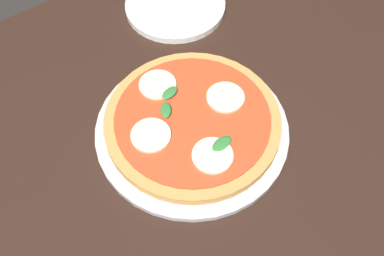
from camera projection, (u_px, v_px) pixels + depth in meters
ground_plane at (176, 253)px, 1.39m from camera, size 6.00×6.00×0.00m
dining_table at (167, 156)px, 0.85m from camera, size 1.30×0.85×0.75m
serving_tray at (192, 129)px, 0.75m from camera, size 0.34×0.34×0.01m
pizza at (192, 120)px, 0.74m from camera, size 0.31×0.31×0.03m
plate_white at (175, 6)px, 0.92m from camera, size 0.22×0.22×0.01m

